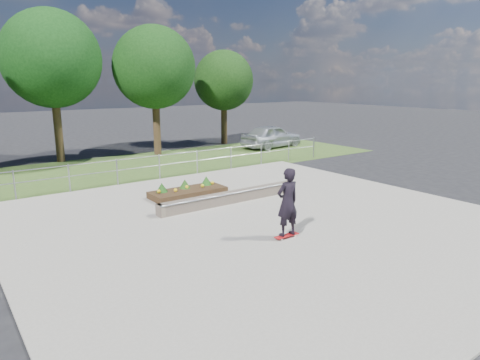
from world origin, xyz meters
name	(u,v)px	position (x,y,z in m)	size (l,w,h in m)	color
ground	(262,222)	(0.00, 0.00, 0.00)	(120.00, 120.00, 0.00)	black
grass_verge	(131,168)	(0.00, 11.00, 0.01)	(30.00, 8.00, 0.02)	#354F1F
concrete_slab	(262,221)	(0.00, 0.00, 0.03)	(15.00, 15.00, 0.06)	gray
fence	(159,164)	(0.00, 7.50, 0.77)	(20.06, 0.06, 1.20)	#909298
tree_mid_left	(51,59)	(-2.50, 15.00, 5.61)	(5.25, 5.25, 8.25)	#362615
tree_mid_right	(154,68)	(3.00, 14.00, 5.23)	(4.90, 4.90, 7.70)	#352315
tree_far_right	(224,81)	(9.00, 15.50, 4.48)	(4.20, 4.20, 6.60)	#302313
grind_ledge	(232,197)	(0.44, 2.33, 0.26)	(6.00, 0.44, 0.43)	brown
planter_bed	(188,191)	(-0.41, 4.18, 0.24)	(3.00, 1.20, 0.61)	black
skateboarder	(287,202)	(-0.42, -1.63, 1.12)	(0.80, 0.50, 2.05)	silver
parked_car	(272,136)	(10.55, 12.01, 0.79)	(1.86, 4.62, 1.58)	#B1B7BC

